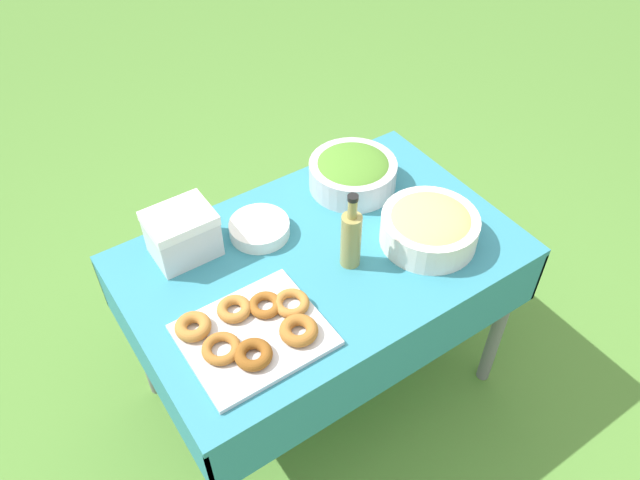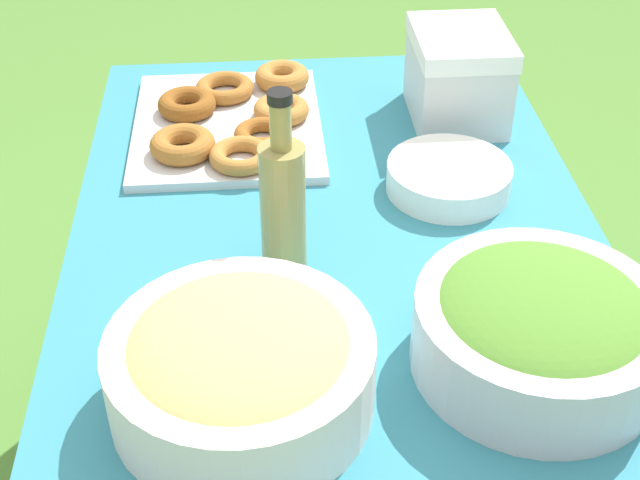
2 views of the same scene
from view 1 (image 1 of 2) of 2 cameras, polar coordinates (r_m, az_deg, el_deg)
The scene contains 8 objects.
ground_plane at distance 2.61m, azimuth 0.12°, elevation -12.83°, with size 14.00×14.00×0.00m, color #568C38.
picnic_table at distance 2.10m, azimuth 0.15°, elevation -3.28°, with size 1.26×0.81×0.75m.
salad_bowl at distance 2.23m, azimuth 3.01°, elevation 6.25°, with size 0.31×0.31×0.12m.
pasta_bowl at distance 2.05m, azimuth 9.98°, elevation 1.24°, with size 0.32×0.32×0.12m.
donut_platter at distance 1.80m, azimuth -6.16°, elevation -8.22°, with size 0.41×0.33×0.05m.
plate_stack at distance 2.08m, azimuth -5.56°, elevation 1.06°, with size 0.20×0.20×0.05m.
olive_oil_bottle at distance 1.91m, azimuth 2.85°, elevation 0.21°, with size 0.06×0.06×0.28m.
cooler_box at distance 2.01m, azimuth -12.49°, elevation 0.57°, with size 0.20×0.16×0.17m.
Camera 1 is at (0.79, 1.16, 2.20)m, focal length 35.00 mm.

